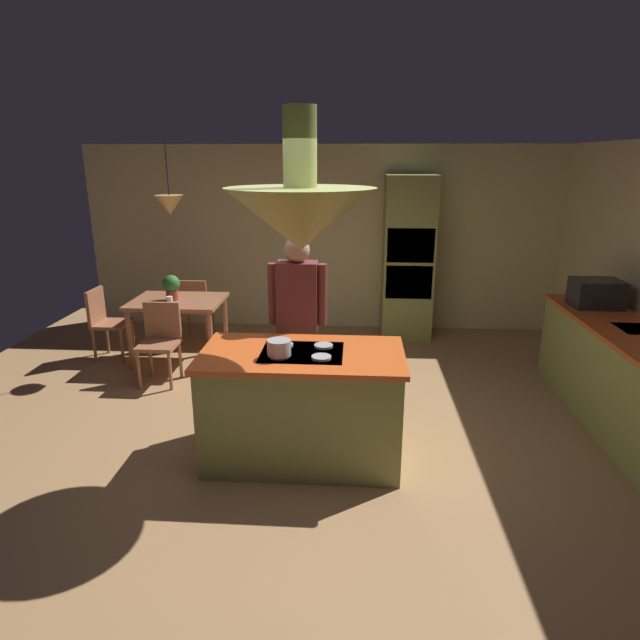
# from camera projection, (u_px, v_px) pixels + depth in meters

# --- Properties ---
(ground) EXTENTS (8.16, 8.16, 0.00)m
(ground) POSITION_uv_depth(u_px,v_px,m) (305.00, 443.00, 4.62)
(ground) COLOR #AD7F51
(wall_back) EXTENTS (6.80, 0.10, 2.55)m
(wall_back) POSITION_uv_depth(u_px,v_px,m) (328.00, 239.00, 7.55)
(wall_back) COLOR beige
(wall_back) RESTS_ON ground
(kitchen_island) EXTENTS (1.60, 0.88, 0.94)m
(kitchen_island) POSITION_uv_depth(u_px,v_px,m) (303.00, 405.00, 4.30)
(kitchen_island) COLOR #8C934C
(kitchen_island) RESTS_ON ground
(counter_run_right) EXTENTS (0.73, 2.47, 0.92)m
(counter_run_right) POSITION_uv_depth(u_px,v_px,m) (621.00, 375.00, 4.88)
(counter_run_right) COLOR #8C934C
(counter_run_right) RESTS_ON ground
(oven_tower) EXTENTS (0.66, 0.62, 2.17)m
(oven_tower) POSITION_uv_depth(u_px,v_px,m) (408.00, 258.00, 7.14)
(oven_tower) COLOR #8C934C
(oven_tower) RESTS_ON ground
(dining_table) EXTENTS (1.06, 0.82, 0.76)m
(dining_table) POSITION_uv_depth(u_px,v_px,m) (178.00, 308.00, 6.36)
(dining_table) COLOR #9F6141
(dining_table) RESTS_ON ground
(person_at_island) EXTENTS (0.53, 0.23, 1.71)m
(person_at_island) POSITION_uv_depth(u_px,v_px,m) (298.00, 317.00, 4.83)
(person_at_island) COLOR tan
(person_at_island) RESTS_ON ground
(range_hood) EXTENTS (1.10, 1.10, 1.00)m
(range_hood) POSITION_uv_depth(u_px,v_px,m) (301.00, 216.00, 3.86)
(range_hood) COLOR #8C934C
(pendant_light_over_table) EXTENTS (0.32, 0.32, 0.82)m
(pendant_light_over_table) POSITION_uv_depth(u_px,v_px,m) (170.00, 205.00, 6.01)
(pendant_light_over_table) COLOR #E0B266
(chair_facing_island) EXTENTS (0.40, 0.40, 0.87)m
(chair_facing_island) POSITION_uv_depth(u_px,v_px,m) (160.00, 337.00, 5.80)
(chair_facing_island) COLOR #9F6141
(chair_facing_island) RESTS_ON ground
(chair_by_back_wall) EXTENTS (0.40, 0.40, 0.87)m
(chair_by_back_wall) POSITION_uv_depth(u_px,v_px,m) (194.00, 306.00, 7.00)
(chair_by_back_wall) COLOR #9F6141
(chair_by_back_wall) RESTS_ON ground
(chair_at_corner) EXTENTS (0.40, 0.40, 0.87)m
(chair_at_corner) POSITION_uv_depth(u_px,v_px,m) (105.00, 319.00, 6.46)
(chair_at_corner) COLOR #9F6141
(chair_at_corner) RESTS_ON ground
(potted_plant_on_table) EXTENTS (0.20, 0.20, 0.30)m
(potted_plant_on_table) POSITION_uv_depth(u_px,v_px,m) (171.00, 286.00, 6.26)
(potted_plant_on_table) COLOR #99382D
(potted_plant_on_table) RESTS_ON dining_table
(cup_on_table) EXTENTS (0.07, 0.07, 0.09)m
(cup_on_table) POSITION_uv_depth(u_px,v_px,m) (170.00, 300.00, 6.12)
(cup_on_table) COLOR white
(cup_on_table) RESTS_ON dining_table
(microwave_on_counter) EXTENTS (0.46, 0.36, 0.28)m
(microwave_on_counter) POSITION_uv_depth(u_px,v_px,m) (596.00, 293.00, 5.40)
(microwave_on_counter) COLOR #232326
(microwave_on_counter) RESTS_ON counter_run_right
(cooking_pot_on_cooktop) EXTENTS (0.18, 0.18, 0.12)m
(cooking_pot_on_cooktop) POSITION_uv_depth(u_px,v_px,m) (279.00, 348.00, 4.03)
(cooking_pot_on_cooktop) COLOR #B2B2B7
(cooking_pot_on_cooktop) RESTS_ON kitchen_island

